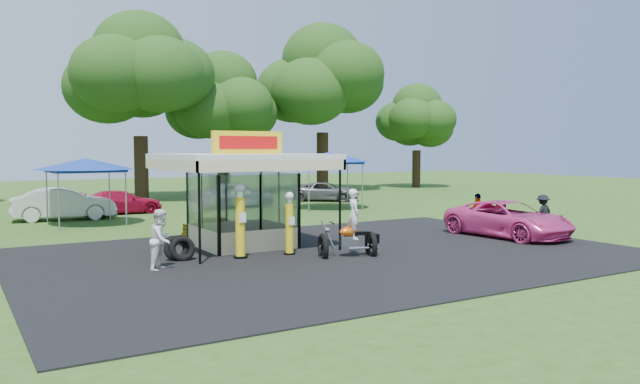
# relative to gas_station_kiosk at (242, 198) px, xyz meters

# --- Properties ---
(ground) EXTENTS (120.00, 120.00, 0.00)m
(ground) POSITION_rel_gas_station_kiosk_xyz_m (2.00, -4.99, -1.78)
(ground) COLOR #294C17
(ground) RESTS_ON ground
(asphalt_apron) EXTENTS (20.00, 14.00, 0.04)m
(asphalt_apron) POSITION_rel_gas_station_kiosk_xyz_m (2.00, -2.99, -1.76)
(asphalt_apron) COLOR black
(asphalt_apron) RESTS_ON ground
(gas_station_kiosk) EXTENTS (5.40, 5.40, 4.18)m
(gas_station_kiosk) POSITION_rel_gas_station_kiosk_xyz_m (0.00, 0.00, 0.00)
(gas_station_kiosk) COLOR white
(gas_station_kiosk) RESTS_ON ground
(gas_pump_left) EXTENTS (0.46, 0.46, 2.48)m
(gas_pump_left) POSITION_rel_gas_station_kiosk_xyz_m (-1.04, -2.17, -0.59)
(gas_pump_left) COLOR black
(gas_pump_left) RESTS_ON ground
(gas_pump_right) EXTENTS (0.40, 0.40, 2.14)m
(gas_pump_right) POSITION_rel_gas_station_kiosk_xyz_m (0.65, -2.37, -0.76)
(gas_pump_right) COLOR black
(gas_pump_right) RESTS_ON ground
(motorcycle) EXTENTS (2.07, 1.39, 2.34)m
(motorcycle) POSITION_rel_gas_station_kiosk_xyz_m (2.21, -3.78, -0.87)
(motorcycle) COLOR black
(motorcycle) RESTS_ON ground
(spare_tires) EXTENTS (0.98, 0.59, 0.84)m
(spare_tires) POSITION_rel_gas_station_kiosk_xyz_m (-2.88, -1.58, -1.37)
(spare_tires) COLOR black
(spare_tires) RESTS_ON ground
(a_frame_sign) EXTENTS (0.54, 0.57, 0.89)m
(a_frame_sign) POSITION_rel_gas_station_kiosk_xyz_m (12.35, -3.78, -1.33)
(a_frame_sign) COLOR #593819
(a_frame_sign) RESTS_ON ground
(kiosk_car) EXTENTS (2.82, 1.13, 0.96)m
(kiosk_car) POSITION_rel_gas_station_kiosk_xyz_m (-0.00, 2.21, -1.30)
(kiosk_car) COLOR yellow
(kiosk_car) RESTS_ON ground
(pink_sedan) EXTENTS (2.70, 5.40, 1.47)m
(pink_sedan) POSITION_rel_gas_station_kiosk_xyz_m (10.17, -3.24, -1.05)
(pink_sedan) COLOR #E83F90
(pink_sedan) RESTS_ON ground
(spectator_west) EXTENTS (1.10, 1.10, 1.80)m
(spectator_west) POSITION_rel_gas_station_kiosk_xyz_m (-3.76, -2.63, -0.88)
(spectator_west) COLOR white
(spectator_west) RESTS_ON ground
(spectator_east_a) EXTENTS (1.04, 0.62, 1.58)m
(spectator_east_a) POSITION_rel_gas_station_kiosk_xyz_m (13.03, -2.56, -0.99)
(spectator_east_a) COLOR black
(spectator_east_a) RESTS_ON ground
(spectator_east_b) EXTENTS (1.01, 0.61, 1.61)m
(spectator_east_b) POSITION_rel_gas_station_kiosk_xyz_m (10.83, -0.90, -0.98)
(spectator_east_b) COLOR gray
(spectator_east_b) RESTS_ON ground
(bg_car_a) EXTENTS (5.07, 2.25, 1.62)m
(bg_car_a) POSITION_rel_gas_station_kiosk_xyz_m (-4.09, 12.60, -0.97)
(bg_car_a) COLOR silver
(bg_car_a) RESTS_ON ground
(bg_car_b) EXTENTS (4.43, 1.84, 1.28)m
(bg_car_b) POSITION_rel_gas_station_kiosk_xyz_m (-0.92, 14.15, -1.14)
(bg_car_b) COLOR #B20D2E
(bg_car_b) RESTS_ON ground
(bg_car_c) EXTENTS (4.78, 2.21, 1.59)m
(bg_car_c) POSITION_rel_gas_station_kiosk_xyz_m (5.89, 14.10, -0.99)
(bg_car_c) COLOR #9FA0A3
(bg_car_c) RESTS_ON ground
(bg_car_d) EXTENTS (4.90, 4.50, 1.27)m
(bg_car_d) POSITION_rel_gas_station_kiosk_xyz_m (13.08, 15.47, -1.15)
(bg_car_d) COLOR #5D5D60
(bg_car_d) RESTS_ON ground
(tent_west) EXTENTS (4.47, 4.47, 3.12)m
(tent_west) POSITION_rel_gas_station_kiosk_xyz_m (-3.54, 9.84, 1.04)
(tent_west) COLOR gray
(tent_west) RESTS_ON ground
(tent_east) EXTENTS (4.81, 4.81, 3.36)m
(tent_east) POSITION_rel_gas_station_kiosk_xyz_m (10.32, 10.61, 1.26)
(tent_east) COLOR gray
(tent_east) RESTS_ON ground
(oak_far_c) EXTENTS (10.60, 10.60, 12.50)m
(oak_far_c) POSITION_rel_gas_station_kiosk_xyz_m (2.36, 22.09, 6.15)
(oak_far_c) COLOR black
(oak_far_c) RESTS_ON ground
(oak_far_d) EXTENTS (9.02, 9.02, 10.74)m
(oak_far_d) POSITION_rel_gas_station_kiosk_xyz_m (9.25, 24.30, 5.06)
(oak_far_d) COLOR black
(oak_far_d) RESTS_ON ground
(oak_far_e) EXTENTS (11.48, 11.48, 13.66)m
(oak_far_e) POSITION_rel_gas_station_kiosk_xyz_m (18.20, 24.31, 6.94)
(oak_far_e) COLOR black
(oak_far_e) RESTS_ON ground
(oak_far_f) EXTENTS (7.71, 7.71, 9.29)m
(oak_far_f) POSITION_rel_gas_station_kiosk_xyz_m (28.00, 23.82, 4.18)
(oak_far_f) COLOR black
(oak_far_f) RESTS_ON ground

